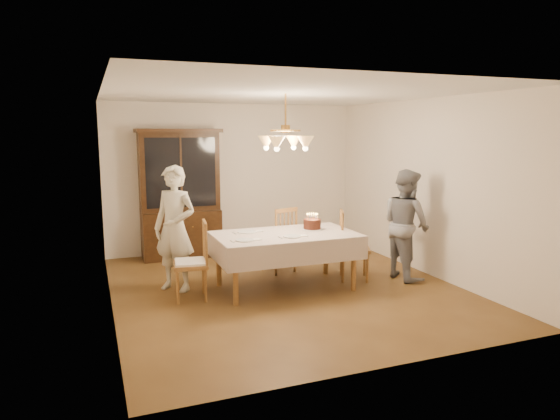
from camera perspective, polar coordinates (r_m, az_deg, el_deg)
name	(u,v)px	position (r m, az deg, el deg)	size (l,w,h in m)	color
ground	(285,288)	(6.91, 0.60, -8.88)	(5.00, 5.00, 0.00)	#583919
room_shell	(285,172)	(6.60, 0.63, 4.31)	(5.00, 5.00, 5.00)	white
dining_table	(285,239)	(6.73, 0.61, -3.34)	(1.90, 1.10, 0.76)	brown
china_hutch	(180,196)	(8.55, -11.35, 1.56)	(1.38, 0.54, 2.16)	black
chair_far_side	(279,243)	(7.58, -0.11, -3.80)	(0.54, 0.53, 1.00)	brown
chair_left_end	(191,264)	(6.45, -10.11, -6.11)	(0.48, 0.49, 1.00)	brown
chair_right_end	(353,249)	(7.26, 8.40, -4.46)	(0.56, 0.57, 1.00)	brown
elderly_woman	(175,228)	(6.78, -11.92, -2.08)	(0.61, 0.40, 1.68)	beige
adult_in_grey	(406,224)	(7.43, 14.19, -1.57)	(0.77, 0.60, 1.59)	slate
birthday_cake	(312,225)	(6.98, 3.69, -1.68)	(0.30, 0.30, 0.23)	white
place_setting_near_left	(246,240)	(6.29, -3.94, -3.45)	(0.37, 0.23, 0.02)	white
place_setting_near_right	(293,236)	(6.51, 1.50, -3.02)	(0.38, 0.23, 0.02)	white
place_setting_far_left	(248,232)	(6.81, -3.73, -2.50)	(0.40, 0.26, 0.02)	white
chandelier	(285,142)	(6.58, 0.63, 7.75)	(0.62, 0.62, 0.73)	#BF8C3F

